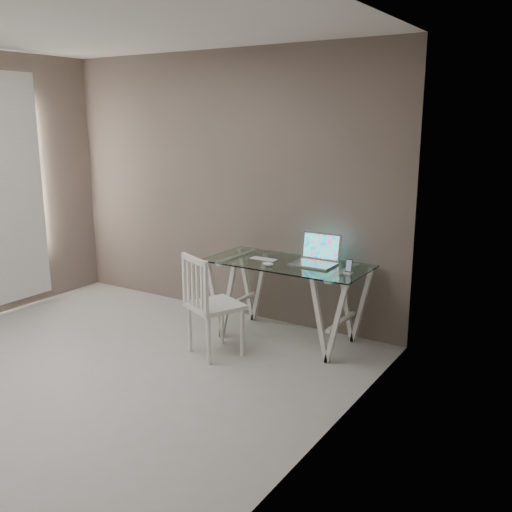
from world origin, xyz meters
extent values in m
plane|color=#A9A6A2|center=(0.00, 0.00, 0.00)|extent=(4.50, 4.50, 0.00)
cube|color=white|center=(0.00, 0.00, 2.70)|extent=(4.00, 4.50, 0.02)
cube|color=#655850|center=(0.00, 2.25, 1.35)|extent=(4.00, 0.02, 2.70)
cube|color=#655850|center=(2.00, 0.00, 1.35)|extent=(0.02, 4.50, 2.70)
cube|color=silver|center=(0.97, 1.85, 0.74)|extent=(1.50, 0.70, 0.01)
cube|color=silver|center=(0.42, 1.85, 0.36)|extent=(0.24, 0.62, 0.72)
cube|color=silver|center=(1.52, 1.85, 0.36)|extent=(0.24, 0.62, 0.72)
cube|color=white|center=(0.60, 1.22, 0.44)|extent=(0.55, 0.55, 0.04)
cylinder|color=white|center=(0.38, 1.14, 0.21)|extent=(0.04, 0.04, 0.42)
cylinder|color=white|center=(0.69, 1.00, 0.21)|extent=(0.04, 0.04, 0.42)
cylinder|color=white|center=(0.52, 1.45, 0.21)|extent=(0.04, 0.04, 0.42)
cylinder|color=white|center=(0.83, 1.31, 0.21)|extent=(0.04, 0.04, 0.42)
cube|color=white|center=(0.53, 1.05, 0.68)|extent=(0.39, 0.19, 0.46)
cube|color=#BBBBC0|center=(1.21, 1.90, 0.75)|extent=(0.38, 0.27, 0.02)
cube|color=#19D899|center=(1.21, 2.05, 0.89)|extent=(0.38, 0.05, 0.25)
cube|color=silver|center=(0.73, 1.83, 0.75)|extent=(0.27, 0.11, 0.01)
ellipsoid|color=white|center=(0.88, 1.66, 0.76)|extent=(0.10, 0.06, 0.03)
cube|color=white|center=(1.60, 1.79, 0.75)|extent=(0.07, 0.07, 0.02)
cube|color=black|center=(1.60, 1.79, 0.82)|extent=(0.06, 0.03, 0.11)
camera|label=1|loc=(3.41, -2.58, 2.03)|focal=40.00mm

